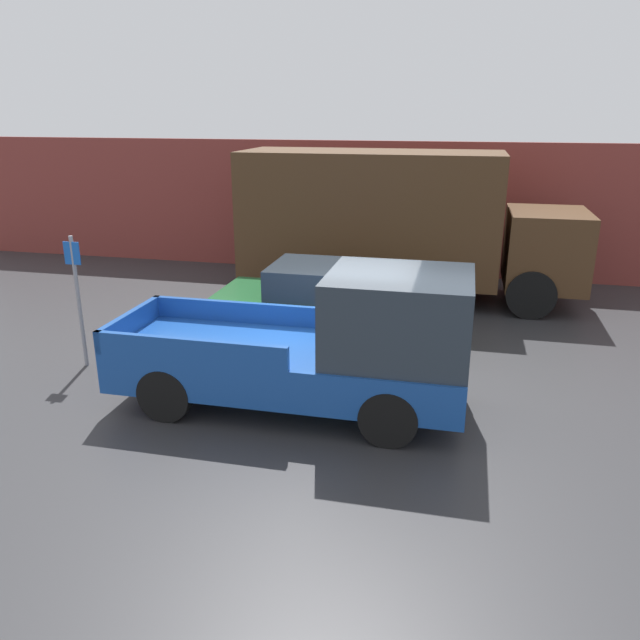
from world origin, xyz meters
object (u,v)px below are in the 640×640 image
pickup_truck (326,347)px  newspaper_box (325,253)px  car (328,304)px  delivery_truck (394,221)px  parking_sign (78,294)px

pickup_truck → newspaper_box: (-1.94, 8.62, -0.51)m
car → delivery_truck: 3.83m
car → newspaper_box: 5.83m
car → parking_sign: bearing=-151.5°
delivery_truck → parking_sign: delivery_truck is taller
parking_sign → pickup_truck: bearing=-9.1°
delivery_truck → parking_sign: 7.61m
pickup_truck → car: bearing=101.9°
parking_sign → newspaper_box: bearing=70.8°
parking_sign → car: bearing=28.5°
newspaper_box → car: bearing=-76.9°
car → newspaper_box: bearing=103.1°
car → pickup_truck: bearing=-78.1°
parking_sign → newspaper_box: 8.38m
car → newspaper_box: size_ratio=4.08×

